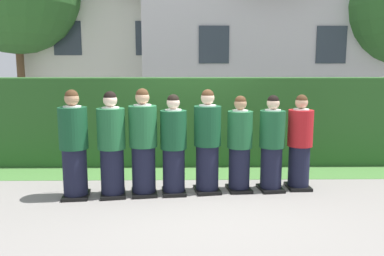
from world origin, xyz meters
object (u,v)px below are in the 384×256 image
Objects in this scene: student_in_red_blazer at (300,144)px; student_front_row_5 at (240,146)px; student_front_row_1 at (112,147)px; student_front_row_0 at (74,147)px; student_front_row_2 at (143,145)px; student_front_row_4 at (207,144)px; student_front_row_3 at (174,147)px; student_front_row_6 at (272,146)px.

student_front_row_5 is at bearing -174.71° from student_in_red_blazer.
student_in_red_blazer is (3.01, 0.34, -0.04)m from student_front_row_1.
student_front_row_0 is 2.59m from student_front_row_5.
student_front_row_5 is (1.53, 0.17, -0.06)m from student_front_row_2.
student_front_row_5 is (2.57, 0.30, -0.06)m from student_front_row_0.
student_front_row_4 is at bearing 7.19° from student_front_row_1.
student_front_row_0 is 1.08× the size of student_front_row_5.
student_front_row_3 reaches higher than student_in_red_blazer.
student_front_row_2 is 1.08× the size of student_front_row_5.
student_front_row_0 is at bearing -173.20° from student_front_row_2.
student_in_red_blazer is (2.06, 0.23, -0.01)m from student_front_row_3.
student_front_row_1 is 2.02m from student_front_row_5.
student_front_row_6 is 0.49m from student_in_red_blazer.
student_front_row_2 is 1.08× the size of student_front_row_6.
student_in_red_blazer is (1.52, 0.15, -0.05)m from student_front_row_4.
student_front_row_1 reaches higher than student_in_red_blazer.
student_in_red_blazer is at bearing 10.55° from student_front_row_6.
student_front_row_3 is at bearing -170.99° from student_front_row_4.
student_front_row_3 is (1.51, 0.16, -0.04)m from student_front_row_0.
student_front_row_6 is (0.52, 0.00, 0.00)m from student_front_row_5.
student_front_row_2 is 1.01× the size of student_front_row_4.
student_front_row_6 is (2.05, 0.18, -0.06)m from student_front_row_2.
student_front_row_4 is at bearing -173.92° from student_front_row_5.
student_front_row_1 is 1.06× the size of student_front_row_5.
student_front_row_4 reaches higher than student_front_row_5.
student_front_row_4 is at bearing 6.67° from student_front_row_2.
student_front_row_6 is at bearing -169.45° from student_in_red_blazer.
student_front_row_0 is 1.07× the size of student_in_red_blazer.
student_front_row_0 reaches higher than student_in_red_blazer.
student_front_row_3 is 1.07m from student_front_row_5.
student_front_row_4 is 0.53m from student_front_row_5.
student_front_row_6 is at bearing 5.21° from student_front_row_3.
student_front_row_0 is 1.52m from student_front_row_3.
student_front_row_2 is at bearing -174.00° from student_in_red_blazer.
student_front_row_1 is 1.50m from student_front_row_4.
student_front_row_4 is (1.49, 0.19, 0.01)m from student_front_row_1.
student_in_red_blazer is at bearing 6.46° from student_front_row_3.
student_front_row_2 reaches higher than student_in_red_blazer.
student_front_row_5 is at bearing 6.47° from student_front_row_2.
student_front_row_4 is 1.05m from student_front_row_6.
student_front_row_0 is at bearing -174.44° from student_front_row_6.
student_front_row_4 is 1.07× the size of student_front_row_5.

